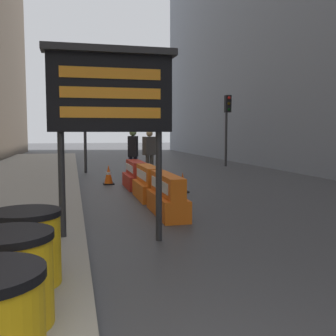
{
  "coord_description": "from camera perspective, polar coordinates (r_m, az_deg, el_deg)",
  "views": [
    {
      "loc": [
        -0.17,
        -1.68,
        1.74
      ],
      "look_at": [
        1.62,
        5.69,
        1.03
      ],
      "focal_mm": 42.0,
      "sensor_mm": 36.0,
      "label": 1
    }
  ],
  "objects": [
    {
      "name": "barrel_drum_middle",
      "position": [
        3.54,
        -22.05,
        -14.7
      ],
      "size": [
        0.72,
        0.72,
        0.78
      ],
      "color": "yellow",
      "rests_on": "sidewalk_left"
    },
    {
      "name": "barrel_drum_back",
      "position": [
        4.38,
        -19.89,
        -10.77
      ],
      "size": [
        0.72,
        0.72,
        0.78
      ],
      "color": "yellow",
      "rests_on": "sidewalk_left"
    },
    {
      "name": "message_board",
      "position": [
        6.06,
        -8.33,
        10.49
      ],
      "size": [
        1.97,
        0.36,
        2.98
      ],
      "color": "#28282B",
      "rests_on": "ground_plane"
    },
    {
      "name": "jersey_barrier_orange_far",
      "position": [
        8.21,
        -0.16,
        -4.23
      ],
      "size": [
        0.52,
        1.89,
        0.86
      ],
      "color": "orange",
      "rests_on": "ground_plane"
    },
    {
      "name": "jersey_barrier_orange_near",
      "position": [
        10.2,
        -2.85,
        -2.38
      ],
      "size": [
        0.6,
        1.65,
        0.86
      ],
      "color": "orange",
      "rests_on": "ground_plane"
    },
    {
      "name": "jersey_barrier_red_striped",
      "position": [
        12.22,
        -4.67,
        -1.17
      ],
      "size": [
        0.65,
        1.76,
        0.83
      ],
      "color": "red",
      "rests_on": "ground_plane"
    },
    {
      "name": "traffic_cone_near",
      "position": [
        13.1,
        -8.63,
        -1.01
      ],
      "size": [
        0.36,
        0.36,
        0.64
      ],
      "color": "black",
      "rests_on": "ground_plane"
    },
    {
      "name": "traffic_cone_mid",
      "position": [
        11.27,
        2.13,
        -2.15
      ],
      "size": [
        0.32,
        0.32,
        0.57
      ],
      "color": "black",
      "rests_on": "ground_plane"
    },
    {
      "name": "traffic_light_near_curb",
      "position": [
        16.88,
        -12.01,
        8.81
      ],
      "size": [
        0.28,
        0.44,
        3.87
      ],
      "color": "#2D2D30",
      "rests_on": "ground_plane"
    },
    {
      "name": "traffic_light_far_side",
      "position": [
        19.88,
        8.59,
        7.63
      ],
      "size": [
        0.28,
        0.45,
        3.53
      ],
      "color": "#2D2D30",
      "rests_on": "ground_plane"
    },
    {
      "name": "pedestrian_worker",
      "position": [
        13.51,
        -5.09,
        2.49
      ],
      "size": [
        0.42,
        0.54,
        1.83
      ],
      "rotation": [
        0.0,
        0.0,
        4.41
      ],
      "color": "#23283D",
      "rests_on": "ground_plane"
    },
    {
      "name": "pedestrian_passerby",
      "position": [
        14.74,
        -2.69,
        2.64
      ],
      "size": [
        0.54,
        0.44,
        1.79
      ],
      "rotation": [
        0.0,
        0.0,
        3.52
      ],
      "color": "#514C42",
      "rests_on": "ground_plane"
    }
  ]
}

